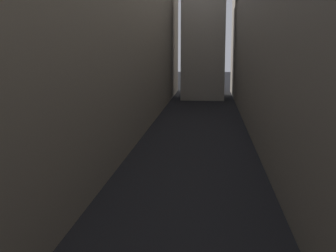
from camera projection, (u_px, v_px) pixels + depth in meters
The scene contains 3 objects.
ground_plane at pixel (194, 150), 39.69m from camera, with size 264.00×264.00×0.00m, color black.
building_block_left at pixel (77, 40), 41.00m from camera, with size 10.72×108.00×19.25m, color gray.
building_block_right at pixel (336, 15), 38.51m from camera, with size 13.04×108.00×23.42m, color gray.
Camera 1 is at (1.39, 9.24, 8.96)m, focal length 47.97 mm.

